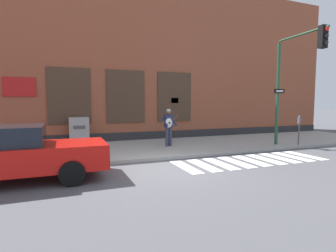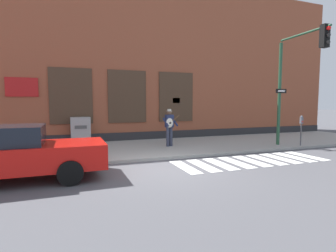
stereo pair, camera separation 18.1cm
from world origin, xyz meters
name	(u,v)px [view 1 (the left image)]	position (x,y,z in m)	size (l,w,h in m)	color
ground_plane	(169,170)	(0.00, 0.00, 0.00)	(160.00, 160.00, 0.00)	#4C4C51
sidewalk	(138,149)	(0.00, 3.86, 0.06)	(28.00, 4.96, 0.12)	#9E9E99
building_backdrop	(118,64)	(0.00, 8.34, 4.52)	(28.00, 4.06, 9.04)	brown
crosswalk	(251,161)	(3.33, 0.08, 0.01)	(5.78, 1.90, 0.01)	silver
red_car	(16,154)	(-4.33, 0.22, 0.77)	(4.61, 2.01, 1.53)	red
busker	(169,125)	(1.42, 3.63, 1.12)	(0.74, 0.58, 1.75)	#33384C
traffic_light	(295,70)	(6.53, 1.25, 3.61)	(0.60, 2.71, 5.06)	#234C33
parking_meter	(299,126)	(7.39, 1.66, 1.06)	(0.13, 0.11, 1.44)	#47474C
utility_box	(79,131)	(-2.45, 5.89, 0.78)	(0.93, 0.70, 1.33)	#9E9E9E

